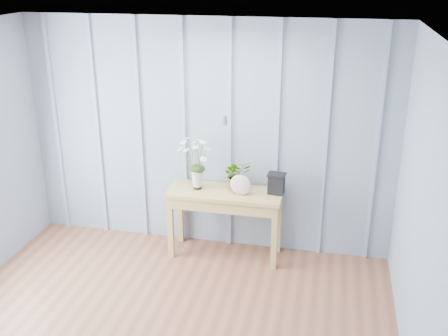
% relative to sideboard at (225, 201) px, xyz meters
% --- Properties ---
extents(room_shell, '(4.00, 4.50, 2.50)m').
position_rel_sideboard_xyz_m(room_shell, '(-0.25, -1.08, 1.35)').
color(room_shell, '#8594A6').
rests_on(room_shell, ground).
extents(sideboard, '(1.20, 0.45, 0.75)m').
position_rel_sideboard_xyz_m(sideboard, '(0.00, 0.00, 0.00)').
color(sideboard, tan).
rests_on(sideboard, ground).
extents(daisy_vase, '(0.41, 0.31, 0.58)m').
position_rel_sideboard_xyz_m(daisy_vase, '(-0.30, 0.00, 0.48)').
color(daisy_vase, black).
rests_on(daisy_vase, sideboard).
extents(spider_plant, '(0.37, 0.36, 0.32)m').
position_rel_sideboard_xyz_m(spider_plant, '(0.11, 0.10, 0.27)').
color(spider_plant, '#1C320F').
rests_on(spider_plant, sideboard).
extents(felt_disc_vessel, '(0.23, 0.09, 0.22)m').
position_rel_sideboard_xyz_m(felt_disc_vessel, '(0.18, -0.06, 0.23)').
color(felt_disc_vessel, '#9A5E6C').
rests_on(felt_disc_vessel, sideboard).
extents(carved_box, '(0.19, 0.16, 0.22)m').
position_rel_sideboard_xyz_m(carved_box, '(0.53, 0.05, 0.23)').
color(carved_box, black).
rests_on(carved_box, sideboard).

